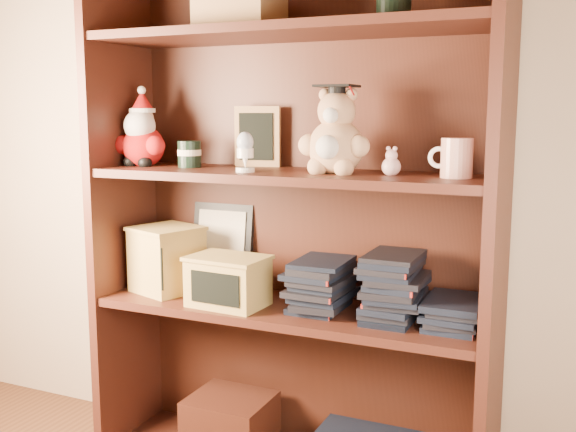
% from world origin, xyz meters
% --- Properties ---
extents(bookcase, '(1.20, 0.35, 1.60)m').
position_xyz_m(bookcase, '(0.20, 1.36, 0.78)').
color(bookcase, '#401C12').
rests_on(bookcase, ground).
extents(shelf_lower, '(1.14, 0.33, 0.02)m').
position_xyz_m(shelf_lower, '(0.20, 1.30, 0.54)').
color(shelf_lower, '#401C12').
rests_on(shelf_lower, ground).
extents(shelf_upper, '(1.14, 0.33, 0.02)m').
position_xyz_m(shelf_upper, '(0.20, 1.30, 0.94)').
color(shelf_upper, '#401C12').
rests_on(shelf_upper, ground).
extents(santa_plush, '(0.18, 0.13, 0.26)m').
position_xyz_m(santa_plush, '(-0.30, 1.30, 1.04)').
color(santa_plush, '#A50F0F').
rests_on(santa_plush, shelf_upper).
extents(teachers_tin, '(0.07, 0.07, 0.08)m').
position_xyz_m(teachers_tin, '(-0.13, 1.30, 0.99)').
color(teachers_tin, black).
rests_on(teachers_tin, shelf_upper).
extents(chalkboard_plaque, '(0.15, 0.09, 0.19)m').
position_xyz_m(chalkboard_plaque, '(0.05, 1.42, 1.04)').
color(chalkboard_plaque, '#9E7547').
rests_on(chalkboard_plaque, shelf_upper).
extents(egg_cup, '(0.05, 0.05, 0.11)m').
position_xyz_m(egg_cup, '(0.10, 1.23, 1.01)').
color(egg_cup, white).
rests_on(egg_cup, shelf_upper).
extents(grad_teddy_bear, '(0.20, 0.18, 0.25)m').
position_xyz_m(grad_teddy_bear, '(0.35, 1.30, 1.04)').
color(grad_teddy_bear, tan).
rests_on(grad_teddy_bear, shelf_upper).
extents(pink_figurine, '(0.05, 0.05, 0.08)m').
position_xyz_m(pink_figurine, '(0.51, 1.30, 0.98)').
color(pink_figurine, beige).
rests_on(pink_figurine, shelf_upper).
extents(teacher_mug, '(0.12, 0.08, 0.10)m').
position_xyz_m(teacher_mug, '(0.68, 1.30, 1.00)').
color(teacher_mug, silver).
rests_on(teacher_mug, shelf_upper).
extents(certificate_frame, '(0.22, 0.06, 0.27)m').
position_xyz_m(certificate_frame, '(-0.10, 1.44, 0.69)').
color(certificate_frame, black).
rests_on(certificate_frame, shelf_lower).
extents(treats_box, '(0.24, 0.24, 0.21)m').
position_xyz_m(treats_box, '(-0.22, 1.30, 0.66)').
color(treats_box, tan).
rests_on(treats_box, shelf_lower).
extents(pencils_box, '(0.24, 0.18, 0.15)m').
position_xyz_m(pencils_box, '(0.04, 1.24, 0.63)').
color(pencils_box, tan).
rests_on(pencils_box, shelf_lower).
extents(book_stack_left, '(0.14, 0.20, 0.14)m').
position_xyz_m(book_stack_left, '(0.30, 1.30, 0.62)').
color(book_stack_left, black).
rests_on(book_stack_left, shelf_lower).
extents(book_stack_mid, '(0.14, 0.20, 0.19)m').
position_xyz_m(book_stack_mid, '(0.52, 1.30, 0.65)').
color(book_stack_mid, black).
rests_on(book_stack_mid, shelf_lower).
extents(book_stack_right, '(0.14, 0.20, 0.08)m').
position_xyz_m(book_stack_right, '(0.69, 1.30, 0.59)').
color(book_stack_right, black).
rests_on(book_stack_right, shelf_lower).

